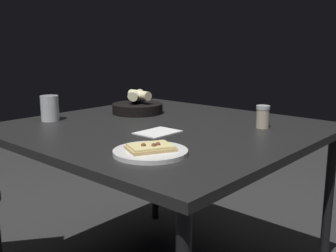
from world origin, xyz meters
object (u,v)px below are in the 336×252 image
bread_basket (137,106)px  beer_glass (50,110)px  pepper_shaker (263,118)px  dining_table (163,138)px  pizza_plate (151,151)px

bread_basket → beer_glass: (0.39, -0.15, 0.01)m
bread_basket → pepper_shaker: size_ratio=2.67×
dining_table → pizza_plate: pizza_plate is taller
pizza_plate → beer_glass: (-0.09, -0.70, 0.04)m
dining_table → bread_basket: (-0.14, -0.30, 0.09)m
pizza_plate → pepper_shaker: pepper_shaker is taller
pizza_plate → bread_basket: size_ratio=0.95×
pepper_shaker → bread_basket: bearing=-81.5°
dining_table → bread_basket: 0.34m
beer_glass → pepper_shaker: bearing=122.1°
pizza_plate → pepper_shaker: 0.58m
bread_basket → pepper_shaker: bearing=98.5°
beer_glass → bread_basket: bearing=159.5°
bread_basket → beer_glass: beer_glass is taller
dining_table → pizza_plate: bearing=37.2°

